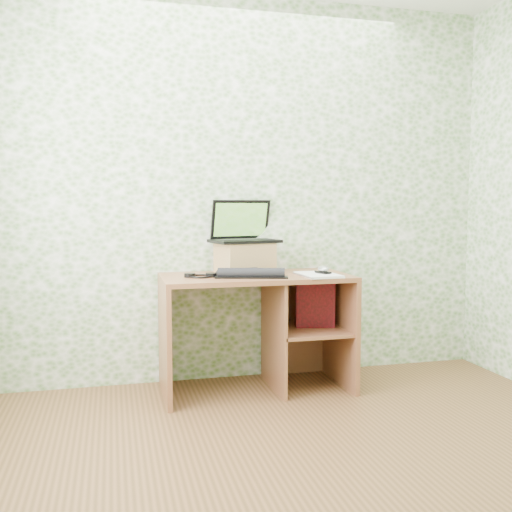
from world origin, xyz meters
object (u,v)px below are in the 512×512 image
object	(u,v)px
riser	(245,258)
keyboard	(249,273)
notepad	(318,275)
laptop	(243,232)
desk	(266,315)

from	to	relation	value
riser	keyboard	size ratio (longest dim) A/B	0.73
keyboard	riser	bearing A→B (deg)	99.19
notepad	laptop	bearing A→B (deg)	137.39
riser	laptop	world-z (taller)	laptop
laptop	notepad	distance (m)	0.59
riser	desk	bearing A→B (deg)	-44.60
desk	riser	world-z (taller)	riser
laptop	riser	bearing A→B (deg)	-102.33
keyboard	notepad	world-z (taller)	keyboard
riser	notepad	xyz separation A→B (m)	(0.41, -0.29, -0.09)
keyboard	laptop	bearing A→B (deg)	100.21
notepad	keyboard	bearing A→B (deg)	168.45
keyboard	notepad	size ratio (longest dim) A/B	1.45
keyboard	notepad	bearing A→B (deg)	7.18
desk	riser	xyz separation A→B (m)	(-0.12, 0.12, 0.37)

